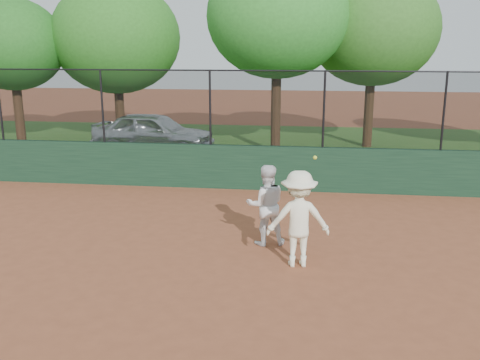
# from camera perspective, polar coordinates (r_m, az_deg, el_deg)

# --- Properties ---
(ground) EXTENTS (80.00, 80.00, 0.00)m
(ground) POSITION_cam_1_polar(r_m,az_deg,el_deg) (9.15, -6.89, -10.52)
(ground) COLOR brown
(ground) RESTS_ON ground
(back_wall) EXTENTS (26.00, 0.20, 1.20)m
(back_wall) POSITION_cam_1_polar(r_m,az_deg,el_deg) (14.56, -1.18, 1.41)
(back_wall) COLOR #1A3A24
(back_wall) RESTS_ON ground
(grass_strip) EXTENTS (36.00, 12.00, 0.01)m
(grass_strip) POSITION_cam_1_polar(r_m,az_deg,el_deg) (20.51, 1.34, 3.43)
(grass_strip) COLOR #254E18
(grass_strip) RESTS_ON ground
(parked_car) EXTENTS (4.55, 2.17, 1.50)m
(parked_car) POSITION_cam_1_polar(r_m,az_deg,el_deg) (19.65, -9.20, 4.99)
(parked_car) COLOR #B9BFC3
(parked_car) RESTS_ON ground
(player_second) EXTENTS (0.89, 0.76, 1.59)m
(player_second) POSITION_cam_1_polar(r_m,az_deg,el_deg) (10.40, 2.79, -2.67)
(player_second) COLOR white
(player_second) RESTS_ON ground
(player_main) EXTENTS (1.19, 0.79, 2.06)m
(player_main) POSITION_cam_1_polar(r_m,az_deg,el_deg) (9.42, 6.26, -4.13)
(player_main) COLOR white
(player_main) RESTS_ON ground
(fence_assembly) EXTENTS (26.00, 0.06, 2.00)m
(fence_assembly) POSITION_cam_1_polar(r_m,az_deg,el_deg) (14.29, -1.33, 7.83)
(fence_assembly) COLOR black
(fence_assembly) RESTS_ON back_wall
(tree_0) EXTENTS (3.99, 3.62, 5.58)m
(tree_0) POSITION_cam_1_polar(r_m,az_deg,el_deg) (22.46, -23.14, 13.12)
(tree_0) COLOR #4C2E1B
(tree_0) RESTS_ON ground
(tree_1) EXTENTS (4.99, 4.53, 6.28)m
(tree_1) POSITION_cam_1_polar(r_m,az_deg,el_deg) (21.88, -13.11, 14.58)
(tree_1) COLOR #412916
(tree_1) RESTS_ON ground
(tree_2) EXTENTS (4.94, 4.49, 6.93)m
(tree_2) POSITION_cam_1_polar(r_m,az_deg,el_deg) (19.34, 4.01, 16.98)
(tree_2) COLOR #412817
(tree_2) RESTS_ON ground
(tree_3) EXTENTS (4.83, 4.39, 6.49)m
(tree_3) POSITION_cam_1_polar(r_m,az_deg,el_deg) (21.08, 14.05, 15.32)
(tree_3) COLOR #402815
(tree_3) RESTS_ON ground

